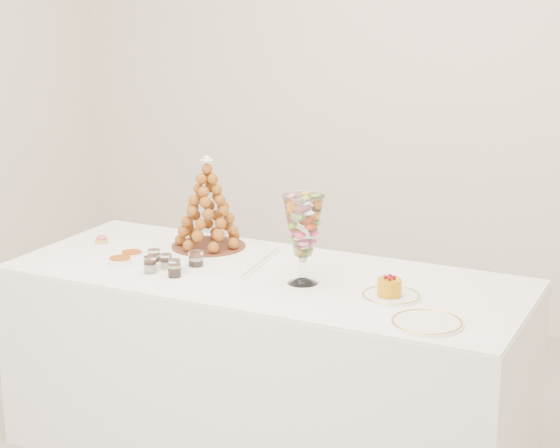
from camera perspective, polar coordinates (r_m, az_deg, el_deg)
The scene contains 16 objects.
room_walls at distance 3.27m, azimuth -2.52°, elevation 13.26°, with size 4.54×4.04×2.82m.
buffet_table at distance 3.74m, azimuth -0.86°, elevation -8.61°, with size 2.04×0.86×0.77m.
lace_tray at distance 3.82m, azimuth -4.99°, elevation -1.89°, with size 0.55×0.41×0.02m, color white.
macaron_vase at distance 3.44m, azimuth 1.42°, elevation -0.17°, with size 0.15×0.15×0.33m.
cake_plate at distance 3.37m, azimuth 6.78°, elevation -4.39°, with size 0.21×0.21×0.01m, color white.
spare_plate at distance 3.13m, azimuth 8.94°, elevation -5.98°, with size 0.24×0.24×0.01m, color white.
pink_tart at distance 4.08m, azimuth -10.83°, elevation -0.93°, with size 0.06×0.06×0.04m.
verrine_a at distance 3.73m, azimuth -7.68°, elevation -2.04°, with size 0.05×0.05×0.07m, color white.
verrine_b at distance 3.67m, azimuth -6.95°, elevation -2.31°, with size 0.05×0.05×0.06m, color white.
verrine_c at distance 3.65m, azimuth -5.15°, elevation -2.24°, with size 0.06×0.06×0.08m, color white.
verrine_d at distance 3.64m, azimuth -7.93°, elevation -2.47°, with size 0.05×0.05×0.06m, color white.
verrine_e at distance 3.58m, azimuth -6.46°, elevation -2.69°, with size 0.05×0.05×0.07m, color white.
ramekin_back at distance 3.83m, azimuth -9.02°, elevation -1.92°, with size 0.09×0.09×0.03m, color white.
ramekin_front at distance 3.75m, azimuth -9.72°, elevation -2.29°, with size 0.09×0.09×0.03m, color white.
croquembouche at distance 3.85m, azimuth -4.43°, elevation 1.27°, with size 0.31×0.31×0.38m.
mousse_cake at distance 3.35m, azimuth 6.69°, elevation -3.84°, with size 0.09×0.09×0.08m.
Camera 1 is at (1.64, -2.82, 1.89)m, focal length 60.00 mm.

